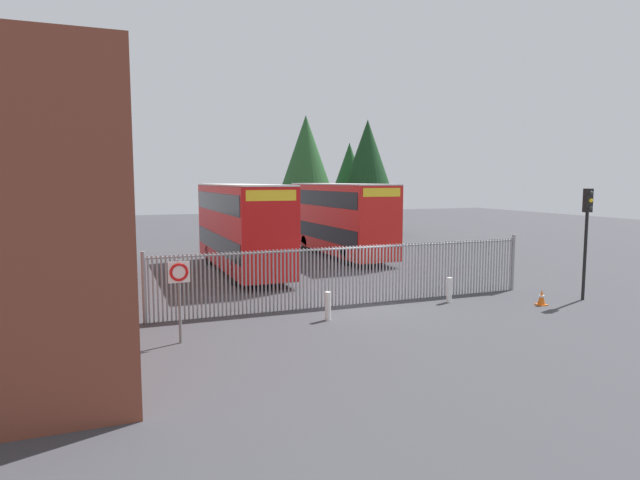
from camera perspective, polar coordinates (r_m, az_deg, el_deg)
The scene contains 12 objects.
ground_plane at distance 27.86m, azimuth -3.02°, elevation -3.25°, with size 100.00×100.00×0.00m, color #3D3D42.
palisade_fence at distance 20.23m, azimuth 3.49°, elevation -3.49°, with size 14.97×0.14×2.35m.
double_decker_bus_near_gate at distance 27.49m, azimuth -8.27°, elevation 1.65°, with size 2.54×10.81×4.42m.
double_decker_bus_behind_fence_left at distance 32.89m, azimuth 2.07°, elevation 2.46°, with size 2.54×10.81×4.42m.
bollard_near_left at distance 18.07m, azimuth 0.83°, elevation -6.95°, with size 0.20×0.20×0.95m, color silver.
bollard_center_front at distance 21.24m, azimuth 13.41°, elevation -5.12°, with size 0.20×0.20×0.95m, color silver.
traffic_cone_by_gate at distance 21.83m, azimuth 22.23°, elevation -5.61°, with size 0.34×0.34×0.59m.
speed_limit_sign_post at distance 15.78m, azimuth -14.56°, elevation -4.26°, with size 0.60×0.14×2.40m.
traffic_light_kerbside at distance 23.12m, azimuth 26.22°, elevation 1.61°, with size 0.28×0.33×4.30m.
tree_tall_back at distance 45.58m, azimuth 5.00°, elevation 7.94°, with size 5.09×5.09×9.60m.
tree_short_side at distance 45.10m, azimuth -1.49°, elevation 8.15°, with size 5.35×5.35×9.92m.
tree_mid_row at distance 51.17m, azimuth 3.10°, elevation 6.65°, with size 4.40×4.40×8.10m.
Camera 1 is at (-8.68, -18.07, 4.60)m, focal length 30.49 mm.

